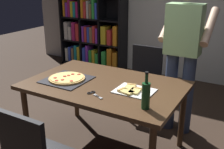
{
  "coord_description": "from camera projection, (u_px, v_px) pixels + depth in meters",
  "views": [
    {
      "loc": [
        1.34,
        -2.19,
        1.77
      ],
      "look_at": [
        0.0,
        0.15,
        0.8
      ],
      "focal_mm": 44.01,
      "sensor_mm": 36.0,
      "label": 1
    }
  ],
  "objects": [
    {
      "name": "wine_bottle",
      "position": [
        146.0,
        95.0,
        2.21
      ],
      "size": [
        0.07,
        0.07,
        0.32
      ],
      "color": "#194723",
      "rests_on": "dining_table"
    },
    {
      "name": "pizza_slices_on_towel",
      "position": [
        133.0,
        90.0,
        2.57
      ],
      "size": [
        0.36,
        0.28,
        0.03
      ],
      "color": "white",
      "rests_on": "dining_table"
    },
    {
      "name": "ground_plane",
      "position": [
        105.0,
        147.0,
        3.02
      ],
      "size": [
        12.0,
        12.0,
        0.0
      ],
      "primitive_type": "plane",
      "color": "#38281E"
    },
    {
      "name": "pepperoni_pizza_on_tray",
      "position": [
        67.0,
        79.0,
        2.85
      ],
      "size": [
        0.44,
        0.44,
        0.04
      ],
      "color": "#2D2D33",
      "rests_on": "dining_table"
    },
    {
      "name": "chair_far_side",
      "position": [
        143.0,
        76.0,
        3.66
      ],
      "size": [
        0.42,
        0.42,
        0.9
      ],
      "color": "black",
      "rests_on": "ground_plane"
    },
    {
      "name": "dining_table",
      "position": [
        105.0,
        90.0,
        2.79
      ],
      "size": [
        1.56,
        1.02,
        0.75
      ],
      "color": "#4C331E",
      "rests_on": "ground_plane"
    },
    {
      "name": "kitchen_scissors",
      "position": [
        93.0,
        94.0,
        2.51
      ],
      "size": [
        0.2,
        0.13,
        0.01
      ],
      "color": "silver",
      "rests_on": "dining_table"
    },
    {
      "name": "bookshelf",
      "position": [
        93.0,
        23.0,
        5.46
      ],
      "size": [
        1.4,
        0.35,
        1.95
      ],
      "color": "black",
      "rests_on": "ground_plane"
    },
    {
      "name": "person_serving_pizza",
      "position": [
        183.0,
        50.0,
        3.06
      ],
      "size": [
        0.55,
        0.54,
        1.75
      ],
      "color": "#38476B",
      "rests_on": "ground_plane"
    }
  ]
}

